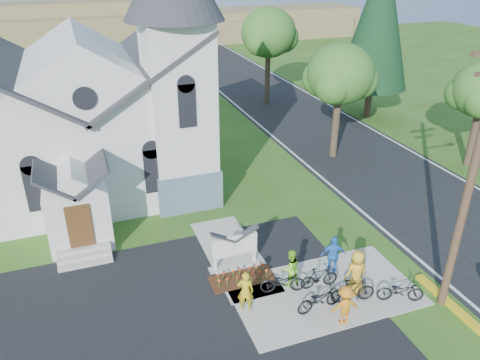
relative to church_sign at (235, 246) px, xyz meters
name	(u,v)px	position (x,y,z in m)	size (l,w,h in m)	color
ground	(295,310)	(1.20, -3.20, -1.03)	(120.00, 120.00, 0.00)	#315518
road	(330,137)	(11.20, 11.80, -1.02)	(8.00, 90.00, 0.02)	black
sidewalk	(324,292)	(2.70, -2.70, -1.00)	(7.00, 4.00, 0.05)	#A5A095
church	(94,94)	(-4.28, 9.28, 4.22)	(12.35, 12.00, 13.00)	white
church_sign	(235,246)	(0.00, 0.00, 0.00)	(2.20, 0.40, 1.70)	#A5A095
flower_bed	(242,279)	(0.00, -0.90, -0.99)	(2.60, 1.10, 0.07)	#3A210F
utility_pole	(475,171)	(6.56, -4.70, 4.38)	(3.45, 0.28, 10.00)	#4A3025
tree_road_near	(340,75)	(9.70, 8.80, 4.18)	(4.00, 4.00, 7.05)	#392C1F
tree_road_mid	(268,33)	(10.20, 20.80, 4.75)	(4.40, 4.40, 7.80)	#392C1F
conifer	(379,18)	(16.20, 14.80, 6.36)	(5.20, 5.20, 12.40)	#392C1F
distant_hills	(139,27)	(4.56, 53.13, 1.15)	(61.00, 10.00, 5.60)	olive
cyclist_0	(245,291)	(-0.50, -2.59, -0.16)	(0.60, 0.39, 1.64)	gold
bike_0	(283,282)	(1.18, -2.14, -0.52)	(0.61, 1.74, 0.91)	black
cyclist_1	(290,268)	(1.61, -1.86, -0.19)	(0.76, 0.60, 1.57)	#85E32A
bike_1	(319,277)	(2.61, -2.38, -0.52)	(0.43, 1.54, 0.92)	black
cyclist_2	(333,255)	(3.54, -1.77, -0.13)	(1.00, 0.42, 1.70)	blue
bike_2	(320,299)	(2.01, -3.50, -0.49)	(0.64, 1.84, 0.96)	black
cyclist_3	(345,306)	(2.48, -4.40, -0.21)	(0.99, 0.57, 1.54)	orange
bike_3	(353,290)	(3.37, -3.54, -0.47)	(0.48, 1.70, 1.02)	black
cyclist_4	(356,272)	(3.74, -3.11, -0.05)	(0.90, 0.59, 1.85)	gold
bike_4	(400,291)	(5.06, -4.09, -0.52)	(0.60, 1.73, 0.91)	black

